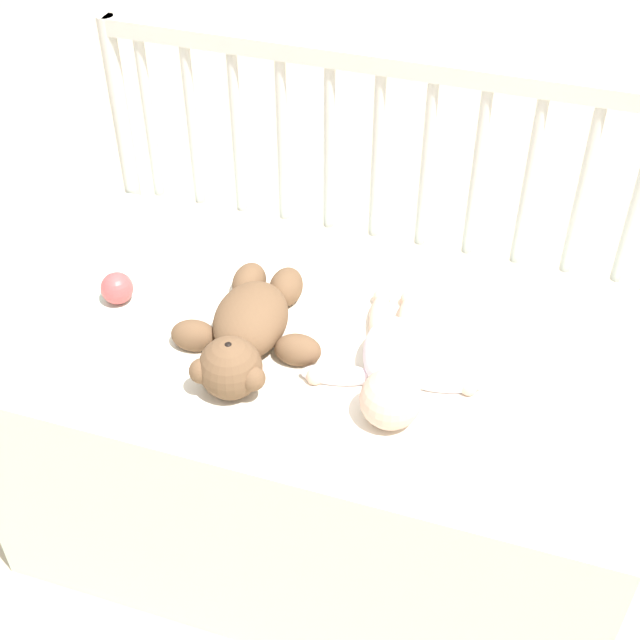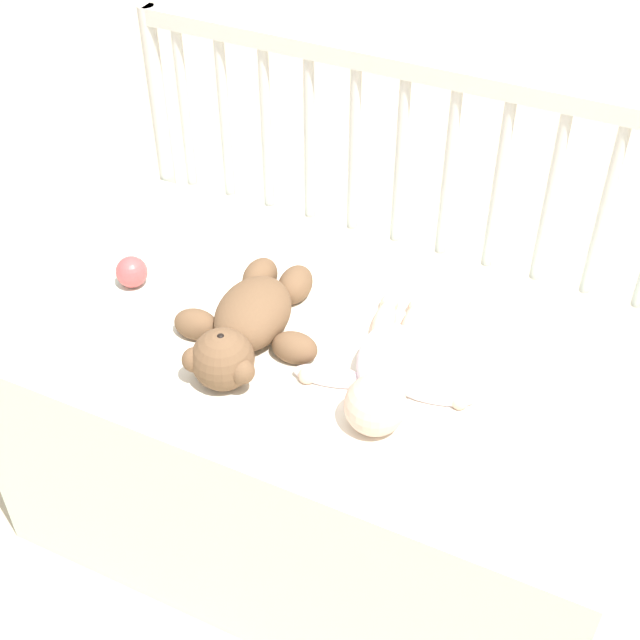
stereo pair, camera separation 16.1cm
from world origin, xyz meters
name	(u,v)px [view 2 (the right image)]	position (x,y,z in m)	size (l,w,h in m)	color
ground_plane	(322,519)	(0.00, 0.00, 0.00)	(12.00, 12.00, 0.00)	#C6B293
crib_mattress	(322,439)	(0.00, 0.00, 0.28)	(1.19, 0.67, 0.55)	silver
crib_rail	(398,190)	(0.00, 0.36, 0.67)	(1.19, 0.04, 0.96)	beige
blanket	(324,355)	(0.02, -0.04, 0.55)	(0.75, 0.50, 0.01)	silver
teddy_bear	(247,324)	(-0.12, -0.06, 0.60)	(0.29, 0.37, 0.11)	brown
baby	(385,370)	(0.15, -0.06, 0.59)	(0.32, 0.37, 0.10)	white
toy_ball	(132,272)	(-0.41, -0.01, 0.58)	(0.06, 0.06, 0.06)	#DB4C4C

